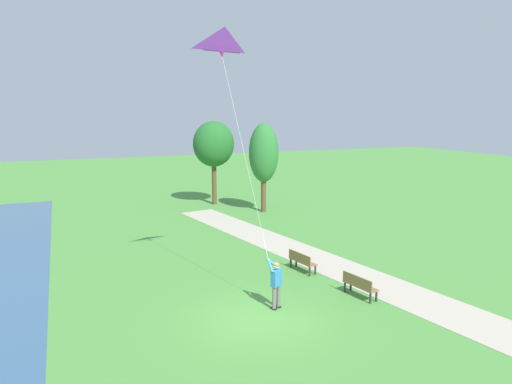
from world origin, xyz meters
name	(u,v)px	position (x,y,z in m)	size (l,w,h in m)	color
ground_plane	(257,319)	(0.00, 0.00, 0.00)	(120.00, 120.00, 0.00)	#4C8E3D
walkway_path	(361,277)	(5.72, 2.00, 0.01)	(2.40, 32.00, 0.02)	#B7AD99
person_kite_flyer	(276,281)	(0.96, 0.55, 1.05)	(0.50, 0.63, 1.83)	#232328
flying_kite	(225,43)	(-0.10, 2.76, 9.51)	(1.78, 2.30, 8.29)	purple
park_bench_near_walkway	(359,284)	(4.34, 0.23, 0.51)	(0.70, 1.55, 0.88)	olive
park_bench_far_walkway	(302,260)	(3.72, 3.67, 0.51)	(0.70, 1.55, 0.88)	olive
tree_treeline_right	(214,144)	(4.87, 19.73, 4.58)	(3.14, 2.74, 6.33)	brown
tree_behind_path	(264,154)	(7.24, 15.77, 4.13)	(2.07, 2.06, 6.25)	brown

